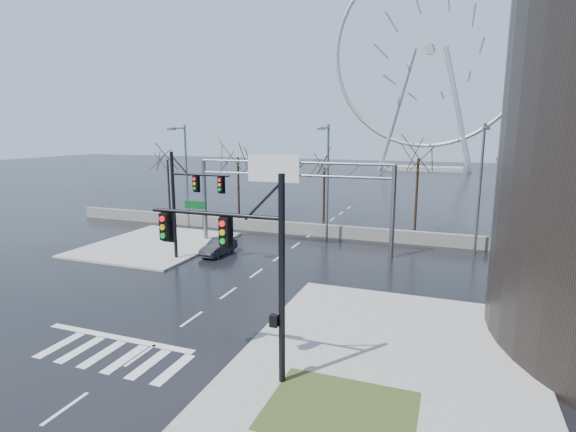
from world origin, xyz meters
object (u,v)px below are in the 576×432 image
at_px(signal_mast_far, 186,196).
at_px(ferris_wheel, 430,58).
at_px(signal_mast_near, 247,257).
at_px(car, 219,247).
at_px(sign_gantry, 287,185).

bearing_deg(signal_mast_far, ferris_wheel, 82.80).
height_order(signal_mast_near, signal_mast_far, same).
height_order(ferris_wheel, car, ferris_wheel).
bearing_deg(signal_mast_far, sign_gantry, 47.53).
relative_size(signal_mast_near, ferris_wheel, 0.16).
height_order(signal_mast_far, car, signal_mast_far).
relative_size(sign_gantry, car, 4.42).
height_order(signal_mast_near, car, signal_mast_near).
xyz_separation_m(signal_mast_far, ferris_wheel, (10.87, 86.04, 21.30)).
xyz_separation_m(signal_mast_near, sign_gantry, (-5.52, 19.00, 0.31)).
bearing_deg(car, signal_mast_near, -54.03).
relative_size(signal_mast_far, sign_gantry, 0.49).
xyz_separation_m(sign_gantry, car, (-4.29, -3.70, -4.57)).
distance_m(sign_gantry, car, 7.28).
xyz_separation_m(signal_mast_near, car, (-9.81, 15.29, -4.26)).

